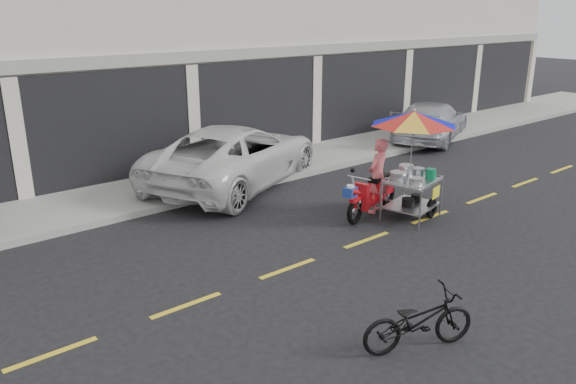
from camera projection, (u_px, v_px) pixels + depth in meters
ground at (367, 240)px, 10.96m from camera, size 90.00×90.00×0.00m
sidewalk at (215, 175)px, 14.97m from camera, size 45.00×3.00×0.15m
shophouse_block at (200, 11)px, 19.11m from camera, size 36.00×8.11×10.40m
centerline at (367, 240)px, 10.95m from camera, size 42.00×0.10×0.01m
white_pickup at (235, 155)px, 14.23m from camera, size 6.11×4.63×1.54m
silver_pickup at (431, 121)px, 19.15m from camera, size 4.90×3.51×1.32m
near_bicycle at (419, 321)px, 7.34m from camera, size 1.67×1.11×0.83m
food_vendor_rig at (400, 149)px, 11.82m from camera, size 2.66×2.18×2.36m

